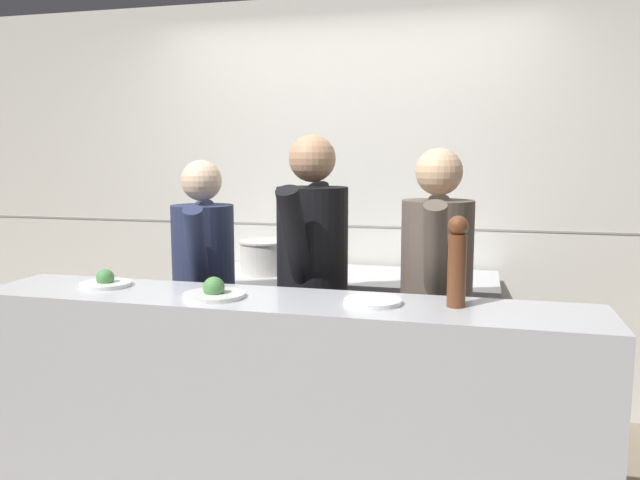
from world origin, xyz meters
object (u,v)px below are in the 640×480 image
(stock_pot, at_px, (264,256))
(chef_head_cook, at_px, (204,295))
(plated_dish_appetiser, at_px, (214,292))
(plated_dish_dessert, at_px, (373,301))
(oven_range, at_px, (263,342))
(chef_line, at_px, (436,304))
(chef_sous, at_px, (312,291))
(chefs_knife, at_px, (424,280))
(pepper_mill, at_px, (457,260))
(plated_dish_main, at_px, (105,282))

(stock_pot, relative_size, chef_head_cook, 0.20)
(plated_dish_appetiser, relative_size, plated_dish_dessert, 1.10)
(oven_range, bearing_deg, chef_line, -31.35)
(chef_head_cook, xyz_separation_m, chef_sous, (0.60, -0.06, 0.07))
(plated_dish_appetiser, bearing_deg, chef_line, 35.11)
(plated_dish_appetiser, height_order, chef_line, chef_line)
(plated_dish_dessert, bearing_deg, chefs_knife, 84.58)
(plated_dish_dessert, relative_size, chef_head_cook, 0.15)
(chefs_knife, xyz_separation_m, pepper_mill, (0.21, -1.09, 0.30))
(oven_range, bearing_deg, plated_dish_main, -104.36)
(chefs_knife, relative_size, plated_dish_appetiser, 1.30)
(chefs_knife, xyz_separation_m, plated_dish_main, (-1.31, -1.09, 0.14))
(stock_pot, xyz_separation_m, plated_dish_main, (-0.32, -1.20, 0.06))
(plated_dish_appetiser, bearing_deg, chefs_knife, 57.34)
(stock_pot, height_order, chef_sous, chef_sous)
(oven_range, bearing_deg, plated_dish_appetiser, -78.82)
(chefs_knife, xyz_separation_m, plated_dish_dessert, (-0.11, -1.12, 0.13))
(plated_dish_main, bearing_deg, pepper_mill, 0.06)
(oven_range, bearing_deg, chefs_knife, -5.76)
(plated_dish_dessert, xyz_separation_m, chef_sous, (-0.39, 0.53, -0.09))
(plated_dish_main, height_order, plated_dish_appetiser, plated_dish_appetiser)
(plated_dish_dessert, height_order, chef_head_cook, chef_head_cook)
(chef_sous, relative_size, chef_line, 1.04)
(plated_dish_main, distance_m, plated_dish_dessert, 1.20)
(stock_pot, xyz_separation_m, plated_dish_dessert, (0.89, -1.23, 0.05))
(pepper_mill, relative_size, chef_line, 0.21)
(plated_dish_dessert, bearing_deg, chef_head_cook, 149.45)
(chef_head_cook, distance_m, chef_line, 1.20)
(plated_dish_appetiser, relative_size, pepper_mill, 0.73)
(chef_line, bearing_deg, stock_pot, 146.40)
(plated_dish_main, relative_size, chef_sous, 0.13)
(plated_dish_main, height_order, chef_sous, chef_sous)
(oven_range, height_order, pepper_mill, pepper_mill)
(chefs_knife, bearing_deg, plated_dish_dessert, -95.42)
(chefs_knife, relative_size, plated_dish_main, 1.48)
(chefs_knife, xyz_separation_m, chef_line, (0.10, -0.57, 0.00))
(chef_sous, distance_m, chef_line, 0.60)
(oven_range, height_order, plated_dish_appetiser, plated_dish_appetiser)
(pepper_mill, bearing_deg, chef_line, 101.98)
(plated_dish_main, xyz_separation_m, plated_dish_dessert, (1.20, -0.03, -0.01))
(plated_dish_main, bearing_deg, chefs_knife, 39.81)
(plated_dish_appetiser, distance_m, chef_sous, 0.64)
(chef_sous, bearing_deg, chefs_knife, 55.08)
(chef_line, bearing_deg, plated_dish_main, -161.46)
(oven_range, distance_m, stock_pot, 0.55)
(chef_sous, height_order, chef_line, chef_sous)
(chef_sous, bearing_deg, stock_pot, 130.20)
(stock_pot, distance_m, plated_dish_appetiser, 1.31)
(plated_dish_appetiser, distance_m, plated_dish_dessert, 0.65)
(plated_dish_main, bearing_deg, chef_head_cook, 69.08)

